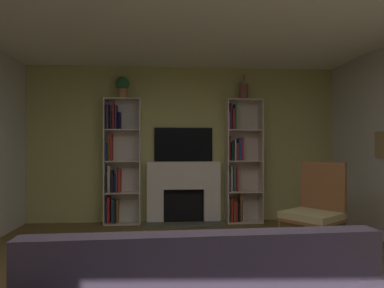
# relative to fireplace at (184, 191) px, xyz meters

# --- Properties ---
(wall_back_accent) EXTENTS (5.45, 0.06, 2.68)m
(wall_back_accent) POSITION_rel_fireplace_xyz_m (0.00, 0.13, 0.80)
(wall_back_accent) COLOR tan
(wall_back_accent) RESTS_ON ground_plane
(fireplace) EXTENTS (1.34, 0.49, 1.04)m
(fireplace) POSITION_rel_fireplace_xyz_m (0.00, 0.00, 0.00)
(fireplace) COLOR white
(fireplace) RESTS_ON ground_plane
(tv) EXTENTS (1.00, 0.06, 0.58)m
(tv) POSITION_rel_fireplace_xyz_m (0.00, 0.07, 0.79)
(tv) COLOR black
(tv) RESTS_ON fireplace
(bookshelf_left) EXTENTS (0.61, 0.28, 2.10)m
(bookshelf_left) POSITION_rel_fireplace_xyz_m (-1.10, 0.00, 0.48)
(bookshelf_left) COLOR silver
(bookshelf_left) RESTS_ON ground_plane
(bookshelf_right) EXTENTS (0.61, 0.33, 2.10)m
(bookshelf_right) POSITION_rel_fireplace_xyz_m (0.96, -0.02, 0.44)
(bookshelf_right) COLOR beige
(bookshelf_right) RESTS_ON ground_plane
(potted_plant) EXTENTS (0.23, 0.23, 0.37)m
(potted_plant) POSITION_rel_fireplace_xyz_m (-1.03, -0.05, 1.77)
(potted_plant) COLOR #AF784D
(potted_plant) RESTS_ON bookshelf_left
(vase_with_flowers) EXTENTS (0.16, 0.16, 0.44)m
(vase_with_flowers) POSITION_rel_fireplace_xyz_m (1.03, -0.05, 1.70)
(vase_with_flowers) COLOR brown
(vase_with_flowers) RESTS_ON bookshelf_right
(armchair) EXTENTS (0.85, 0.86, 1.10)m
(armchair) POSITION_rel_fireplace_xyz_m (1.60, -1.70, -0.01)
(armchair) COLOR brown
(armchair) RESTS_ON ground_plane
(coffee_table) EXTENTS (0.92, 0.52, 0.40)m
(coffee_table) POSITION_rel_fireplace_xyz_m (-0.10, -3.63, -0.19)
(coffee_table) COLOR brown
(coffee_table) RESTS_ON ground_plane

